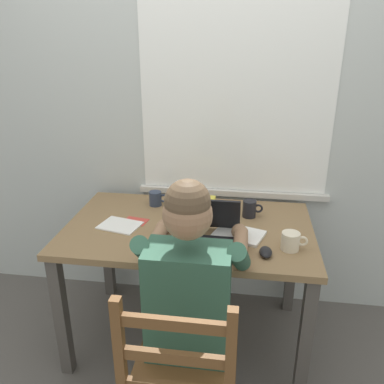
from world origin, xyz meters
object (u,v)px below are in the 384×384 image
at_px(seated_person, 192,291).
at_px(coffee_mug_white, 291,241).
at_px(desk, 189,242).
at_px(laptop, 206,234).
at_px(landscape_photo_print, 136,221).
at_px(book_stack_main, 196,209).
at_px(coffee_mug_spare, 156,198).
at_px(computer_mouse, 266,252).
at_px(wooden_chair, 181,382).
at_px(coffee_mug_dark, 250,209).

height_order(seated_person, coffee_mug_white, seated_person).
height_order(desk, laptop, laptop).
xyz_separation_m(coffee_mug_white, landscape_photo_print, (-0.82, 0.19, -0.04)).
bearing_deg(book_stack_main, coffee_mug_spare, 151.71).
distance_m(computer_mouse, book_stack_main, 0.52).
height_order(wooden_chair, book_stack_main, wooden_chair).
bearing_deg(coffee_mug_dark, book_stack_main, -168.36).
bearing_deg(wooden_chair, book_stack_main, 93.72).
xyz_separation_m(wooden_chair, landscape_photo_print, (-0.39, 0.77, 0.30)).
xyz_separation_m(seated_person, coffee_mug_dark, (0.24, 0.64, 0.12)).
xyz_separation_m(desk, landscape_photo_print, (-0.30, 0.02, 0.10)).
height_order(seated_person, computer_mouse, seated_person).
relative_size(desk, coffee_mug_white, 10.55).
relative_size(coffee_mug_spare, landscape_photo_print, 0.87).
bearing_deg(coffee_mug_spare, seated_person, -66.11).
xyz_separation_m(desk, seated_person, (0.08, -0.48, 0.03)).
bearing_deg(desk, landscape_photo_print, 176.98).
bearing_deg(coffee_mug_dark, computer_mouse, -79.27).
bearing_deg(coffee_mug_spare, desk, -46.34).
bearing_deg(coffee_mug_spare, coffee_mug_white, -29.17).
xyz_separation_m(seated_person, laptop, (0.03, 0.31, 0.12)).
relative_size(coffee_mug_spare, book_stack_main, 0.54).
distance_m(wooden_chair, coffee_mug_dark, 1.02).
xyz_separation_m(book_stack_main, landscape_photo_print, (-0.33, -0.09, -0.06)).
bearing_deg(book_stack_main, wooden_chair, -86.28).
bearing_deg(coffee_mug_spare, coffee_mug_dark, -8.31).
bearing_deg(desk, laptop, -56.92).
relative_size(wooden_chair, coffee_mug_spare, 8.24).
xyz_separation_m(computer_mouse, coffee_mug_spare, (-0.64, 0.50, 0.03)).
height_order(wooden_chair, coffee_mug_white, wooden_chair).
height_order(laptop, coffee_mug_spare, laptop).
relative_size(wooden_chair, landscape_photo_print, 7.14).
relative_size(desk, landscape_photo_print, 10.21).
bearing_deg(laptop, computer_mouse, -15.36).
bearing_deg(coffee_mug_dark, wooden_chair, -104.54).
bearing_deg(laptop, coffee_mug_white, -0.99).
relative_size(computer_mouse, landscape_photo_print, 0.77).
distance_m(coffee_mug_dark, coffee_mug_spare, 0.57).
height_order(coffee_mug_dark, coffee_mug_spare, coffee_mug_dark).
xyz_separation_m(seated_person, book_stack_main, (-0.06, 0.58, 0.13)).
relative_size(seated_person, computer_mouse, 12.33).
bearing_deg(laptop, book_stack_main, 106.52).
xyz_separation_m(coffee_mug_dark, book_stack_main, (-0.30, -0.06, 0.01)).
relative_size(coffee_mug_dark, book_stack_main, 0.54).
distance_m(book_stack_main, landscape_photo_print, 0.35).
height_order(laptop, book_stack_main, laptop).
height_order(desk, computer_mouse, computer_mouse).
bearing_deg(wooden_chair, coffee_mug_spare, 107.73).
xyz_separation_m(wooden_chair, laptop, (0.03, 0.59, 0.35)).
bearing_deg(laptop, coffee_mug_dark, 57.35).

